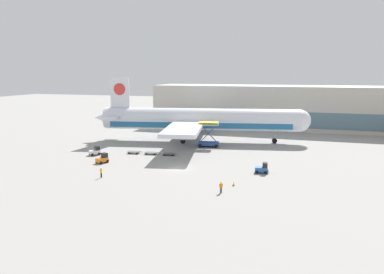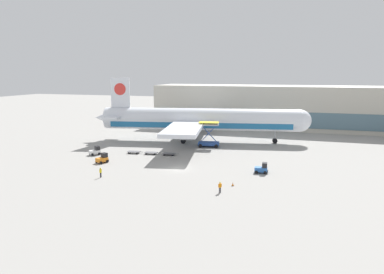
# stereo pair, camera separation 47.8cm
# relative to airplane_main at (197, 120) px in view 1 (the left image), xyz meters

# --- Properties ---
(ground_plane) EXTENTS (400.00, 400.00, 0.00)m
(ground_plane) POSITION_rel_airplane_main_xyz_m (4.59, -28.45, -5.84)
(ground_plane) COLOR gray
(terminal_building) EXTENTS (90.00, 18.20, 14.00)m
(terminal_building) POSITION_rel_airplane_main_xyz_m (21.92, 33.17, 1.15)
(terminal_building) COLOR #BCB7A8
(terminal_building) RESTS_ON ground_plane
(airplane_main) EXTENTS (57.58, 48.65, 17.00)m
(airplane_main) POSITION_rel_airplane_main_xyz_m (0.00, 0.00, 0.00)
(airplane_main) COLOR silver
(airplane_main) RESTS_ON ground_plane
(scissor_lift_loader) EXTENTS (5.67, 4.19, 6.23)m
(scissor_lift_loader) POSITION_rel_airplane_main_xyz_m (4.78, -5.91, -3.52)
(scissor_lift_loader) COLOR #284C99
(scissor_lift_loader) RESTS_ON ground_plane
(baggage_tug_foreground) EXTENTS (2.56, 1.82, 2.00)m
(baggage_tug_foreground) POSITION_rel_airplane_main_xyz_m (20.71, -27.00, -4.96)
(baggage_tug_foreground) COLOR #2D66B7
(baggage_tug_foreground) RESTS_ON ground_plane
(baggage_tug_mid) EXTENTS (2.37, 2.79, 2.00)m
(baggage_tug_mid) POSITION_rel_airplane_main_xyz_m (-11.72, -28.90, -4.96)
(baggage_tug_mid) COLOR orange
(baggage_tug_mid) RESTS_ON ground_plane
(baggage_tug_far) EXTENTS (2.64, 2.80, 2.00)m
(baggage_tug_far) POSITION_rel_airplane_main_xyz_m (-17.19, -22.85, -4.96)
(baggage_tug_far) COLOR silver
(baggage_tug_far) RESTS_ON ground_plane
(baggage_dolly_lead) EXTENTS (3.77, 1.82, 0.48)m
(baggage_dolly_lead) POSITION_rel_airplane_main_xyz_m (-9.59, -18.84, -5.45)
(baggage_dolly_lead) COLOR #56565B
(baggage_dolly_lead) RESTS_ON ground_plane
(baggage_dolly_second) EXTENTS (3.77, 1.82, 0.48)m
(baggage_dolly_second) POSITION_rel_airplane_main_xyz_m (-5.42, -18.48, -5.45)
(baggage_dolly_second) COLOR #56565B
(baggage_dolly_second) RESTS_ON ground_plane
(baggage_dolly_third) EXTENTS (3.77, 1.82, 0.48)m
(baggage_dolly_third) POSITION_rel_airplane_main_xyz_m (-1.11, -18.25, -5.45)
(baggage_dolly_third) COLOR #56565B
(baggage_dolly_third) RESTS_ON ground_plane
(ground_crew_near) EXTENTS (0.48, 0.39, 1.77)m
(ground_crew_near) POSITION_rel_airplane_main_xyz_m (15.97, -40.60, -4.79)
(ground_crew_near) COLOR black
(ground_crew_near) RESTS_ON ground_plane
(ground_crew_far) EXTENTS (0.27, 0.57, 1.81)m
(ground_crew_far) POSITION_rel_airplane_main_xyz_m (-6.26, -38.67, -4.77)
(ground_crew_far) COLOR black
(ground_crew_far) RESTS_ON ground_plane
(traffic_cone_near) EXTENTS (0.40, 0.40, 0.67)m
(traffic_cone_near) POSITION_rel_airplane_main_xyz_m (17.14, -36.39, -5.51)
(traffic_cone_near) COLOR black
(traffic_cone_near) RESTS_ON ground_plane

